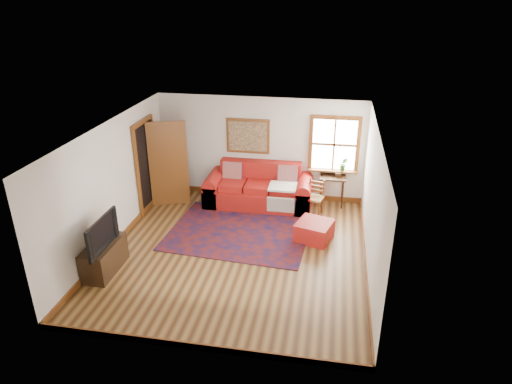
% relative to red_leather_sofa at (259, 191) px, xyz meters
% --- Properties ---
extents(ground, '(5.50, 5.50, 0.00)m').
position_rel_red_leather_sofa_xyz_m(ground, '(-0.05, -2.26, -0.33)').
color(ground, '#432812').
rests_on(ground, ground).
extents(room_envelope, '(5.04, 5.54, 2.52)m').
position_rel_red_leather_sofa_xyz_m(room_envelope, '(-0.05, -2.25, 1.32)').
color(room_envelope, silver).
rests_on(room_envelope, ground).
extents(window, '(1.18, 0.20, 1.38)m').
position_rel_red_leather_sofa_xyz_m(window, '(1.73, 0.44, 0.99)').
color(window, white).
rests_on(window, ground).
extents(doorway, '(0.89, 1.08, 2.14)m').
position_rel_red_leather_sofa_xyz_m(doorway, '(-2.26, -0.48, 0.74)').
color(doorway, black).
rests_on(doorway, ground).
extents(framed_artwork, '(1.05, 0.07, 0.85)m').
position_rel_red_leather_sofa_xyz_m(framed_artwork, '(-0.35, 0.45, 1.22)').
color(framed_artwork, brown).
rests_on(framed_artwork, ground).
extents(persian_rug, '(3.09, 2.55, 0.02)m').
position_rel_red_leather_sofa_xyz_m(persian_rug, '(-0.17, -1.47, -0.32)').
color(persian_rug, '#5B140D').
rests_on(persian_rug, ground).
extents(red_leather_sofa, '(2.52, 1.04, 0.99)m').
position_rel_red_leather_sofa_xyz_m(red_leather_sofa, '(0.00, 0.00, 0.00)').
color(red_leather_sofa, '#A71915').
rests_on(red_leather_sofa, ground).
extents(red_ottoman, '(0.85, 0.85, 0.39)m').
position_rel_red_leather_sofa_xyz_m(red_ottoman, '(1.41, -1.49, -0.13)').
color(red_ottoman, '#A71915').
rests_on(red_ottoman, ground).
extents(side_table, '(0.61, 0.46, 0.73)m').
position_rel_red_leather_sofa_xyz_m(side_table, '(1.72, 0.27, 0.28)').
color(side_table, '#301E10').
rests_on(side_table, ground).
extents(ladder_back_chair, '(0.46, 0.44, 0.82)m').
position_rel_red_leather_sofa_xyz_m(ladder_back_chair, '(1.35, -0.28, 0.11)').
color(ladder_back_chair, tan).
rests_on(ladder_back_chair, ground).
extents(media_cabinet, '(0.46, 1.03, 0.56)m').
position_rel_red_leather_sofa_xyz_m(media_cabinet, '(-2.31, -3.33, -0.05)').
color(media_cabinet, '#301E10').
rests_on(media_cabinet, ground).
extents(television, '(0.14, 1.04, 0.60)m').
position_rel_red_leather_sofa_xyz_m(television, '(-2.29, -3.47, 0.54)').
color(television, black).
rests_on(television, media_cabinet).
extents(candle_hurricane, '(0.12, 0.12, 0.18)m').
position_rel_red_leather_sofa_xyz_m(candle_hurricane, '(-2.26, -2.98, 0.32)').
color(candle_hurricane, silver).
rests_on(candle_hurricane, media_cabinet).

